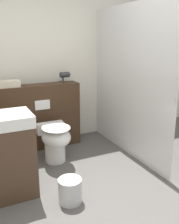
# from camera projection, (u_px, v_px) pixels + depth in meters

# --- Properties ---
(ground_plane) EXTENTS (12.00, 12.00, 0.00)m
(ground_plane) POSITION_uv_depth(u_px,v_px,m) (117.00, 203.00, 2.58)
(ground_plane) COLOR #565451
(wall_back) EXTENTS (8.00, 0.06, 2.50)m
(wall_back) POSITION_uv_depth(u_px,v_px,m) (52.00, 64.00, 3.95)
(wall_back) COLOR silver
(wall_back) RESTS_ON ground_plane
(partition_panel) EXTENTS (1.19, 0.28, 0.99)m
(partition_panel) POSITION_uv_depth(u_px,v_px,m) (41.00, 117.00, 3.81)
(partition_panel) COLOR #3D2819
(partition_panel) RESTS_ON ground_plane
(shower_glass) EXTENTS (0.04, 1.89, 2.09)m
(shower_glass) POSITION_uv_depth(u_px,v_px,m) (128.00, 83.00, 3.49)
(shower_glass) COLOR silver
(shower_glass) RESTS_ON ground_plane
(toilet) EXTENTS (0.38, 0.56, 0.53)m
(toilet) POSITION_uv_depth(u_px,v_px,m) (55.00, 140.00, 3.36)
(toilet) COLOR white
(toilet) RESTS_ON ground_plane
(sink_vanity) EXTENTS (0.63, 0.45, 1.05)m
(sink_vanity) POSITION_uv_depth(u_px,v_px,m) (3.00, 156.00, 2.60)
(sink_vanity) COLOR #473323
(sink_vanity) RESTS_ON ground_plane
(hair_drier) EXTENTS (0.17, 0.08, 0.16)m
(hair_drier) POSITION_uv_depth(u_px,v_px,m) (65.00, 75.00, 3.84)
(hair_drier) COLOR #2D2D33
(hair_drier) RESTS_ON partition_panel
(folded_towel) EXTENTS (0.29, 0.19, 0.09)m
(folded_towel) POSITION_uv_depth(u_px,v_px,m) (9.00, 84.00, 3.48)
(folded_towel) COLOR beige
(folded_towel) RESTS_ON partition_panel
(waste_bin) EXTENTS (0.25, 0.25, 0.26)m
(waste_bin) POSITION_uv_depth(u_px,v_px,m) (70.00, 191.00, 2.57)
(waste_bin) COLOR silver
(waste_bin) RESTS_ON ground_plane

